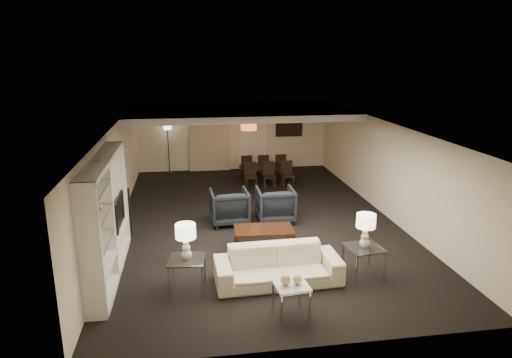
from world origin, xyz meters
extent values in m
plane|color=black|center=(0.00, 0.00, 0.00)|extent=(11.00, 11.00, 0.00)
cube|color=silver|center=(0.00, 0.00, 2.50)|extent=(7.00, 11.00, 0.02)
cube|color=beige|center=(0.00, 5.50, 1.25)|extent=(7.00, 0.02, 2.50)
cube|color=beige|center=(0.00, -5.50, 1.25)|extent=(7.00, 0.02, 2.50)
cube|color=beige|center=(-3.50, 0.00, 1.25)|extent=(0.02, 11.00, 2.50)
cube|color=beige|center=(3.50, 0.00, 1.25)|extent=(0.02, 11.00, 2.50)
cube|color=silver|center=(0.00, 3.50, 2.40)|extent=(7.00, 4.00, 0.20)
cube|color=beige|center=(-0.90, 5.42, 1.20)|extent=(1.50, 0.12, 2.40)
cube|color=silver|center=(0.70, 5.47, 1.05)|extent=(0.90, 0.05, 2.10)
cube|color=#142D38|center=(2.10, 5.46, 1.55)|extent=(0.95, 0.04, 0.65)
cylinder|color=#D8591E|center=(0.30, 3.50, 1.92)|extent=(0.52, 0.52, 0.24)
imported|color=beige|center=(-0.12, -3.46, 0.35)|extent=(2.40, 0.99, 0.69)
imported|color=black|center=(-0.72, -0.16, 0.44)|extent=(0.98, 1.01, 0.88)
imported|color=black|center=(0.48, -0.16, 0.44)|extent=(0.96, 0.99, 0.88)
sphere|color=tan|center=(-0.22, -4.56, 0.63)|extent=(0.17, 0.17, 0.17)
sphere|color=tan|center=(-0.02, -4.56, 0.62)|extent=(0.15, 0.15, 0.15)
imported|color=black|center=(-3.28, -1.93, 1.06)|extent=(1.08, 0.14, 0.62)
imported|color=#2643A6|center=(-3.31, -3.83, 1.14)|extent=(0.15, 0.15, 0.16)
imported|color=#AD8539|center=(-3.31, -3.25, 1.64)|extent=(0.15, 0.15, 0.16)
cube|color=black|center=(-3.20, -0.37, 0.55)|extent=(0.12, 0.12, 1.10)
imported|color=black|center=(0.86, 3.38, 0.29)|extent=(1.69, 0.98, 0.58)
camera|label=1|loc=(-1.73, -11.18, 4.23)|focal=32.00mm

